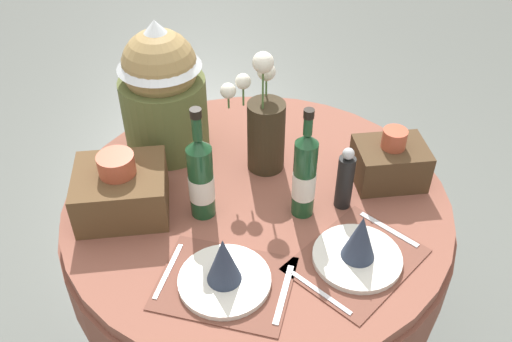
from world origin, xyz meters
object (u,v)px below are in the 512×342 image
Objects in this scene: place_setting_right at (359,248)px; woven_basket_side_right at (390,162)px; wine_bottle_centre at (201,177)px; dining_table at (257,230)px; wine_bottle_left at (305,175)px; gift_tub_back_left at (162,84)px; woven_basket_side_left at (121,188)px; pepper_mill at (345,180)px; place_setting_left at (224,271)px; flower_vase at (264,127)px.

place_setting_right is 0.37m from woven_basket_side_right.
wine_bottle_centre is at bearing -172.27° from woven_basket_side_right.
wine_bottle_left reaches higher than dining_table.
place_setting_right is 0.79m from gift_tub_back_left.
pepper_mill is at bearing -5.86° from woven_basket_side_left.
gift_tub_back_left is at bearing 102.67° from place_setting_left.
gift_tub_back_left is (-0.50, 0.58, 0.19)m from place_setting_right.
place_setting_left is at bearing -145.47° from pepper_mill.
woven_basket_side_right is at bearing 4.70° from dining_table.
woven_basket_side_left is at bearing -114.01° from gift_tub_back_left.
wine_bottle_centre is 1.39× the size of woven_basket_side_left.
flower_vase is at bearing 70.51° from place_setting_left.
place_setting_right is at bearing -24.65° from woven_basket_side_left.
gift_tub_back_left is 0.75m from woven_basket_side_right.
woven_basket_side_right is at bearing 29.85° from pepper_mill.
pepper_mill is (0.12, 0.02, -0.04)m from wine_bottle_left.
place_setting_left is at bearing -111.40° from dining_table.
woven_basket_side_right is (0.68, -0.26, -0.17)m from gift_tub_back_left.
woven_basket_side_right reaches higher than dining_table.
dining_table is 4.59× the size of woven_basket_side_left.
pepper_mill is (0.25, -0.06, 0.24)m from dining_table.
woven_basket_side_right is (0.58, 0.08, -0.06)m from wine_bottle_centre.
wine_bottle_centre reaches higher than woven_basket_side_left.
wine_bottle_left is 0.29m from wine_bottle_centre.
woven_basket_side_left reaches higher than dining_table.
place_setting_right is 1.02× the size of flower_vase.
pepper_mill is (0.21, -0.21, -0.06)m from flower_vase.
woven_basket_side_left is (-0.40, 0.00, 0.21)m from dining_table.
place_setting_left is 0.46m from pepper_mill.
dining_table is at bearing 15.14° from wine_bottle_centre.
flower_vase reaches higher than pepper_mill.
woven_basket_side_left reaches higher than place_setting_right.
dining_table is 0.47m from woven_basket_side_right.
gift_tub_back_left is at bearing 106.10° from wine_bottle_centre.
wine_bottle_centre is at bearing -73.90° from gift_tub_back_left.
place_setting_left is at bearing -135.87° from wine_bottle_left.
pepper_mill reaches higher than dining_table.
place_setting_right is at bearing -49.60° from gift_tub_back_left.
place_setting_right is 1.65× the size of woven_basket_side_left.
pepper_mill is 0.98× the size of woven_basket_side_right.
gift_tub_back_left reaches higher than dining_table.
wine_bottle_left is 0.55m from gift_tub_back_left.
place_setting_right is 0.94× the size of gift_tub_back_left.
wine_bottle_centre is 1.72× the size of pepper_mill.
gift_tub_back_left is 1.75× the size of woven_basket_side_left.
dining_table is at bearing 68.60° from place_setting_left.
wine_bottle_left is 0.78× the size of gift_tub_back_left.
pepper_mill is 0.20m from woven_basket_side_right.
place_setting_left is 0.99× the size of flower_vase.
place_setting_right is at bearing -93.77° from pepper_mill.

